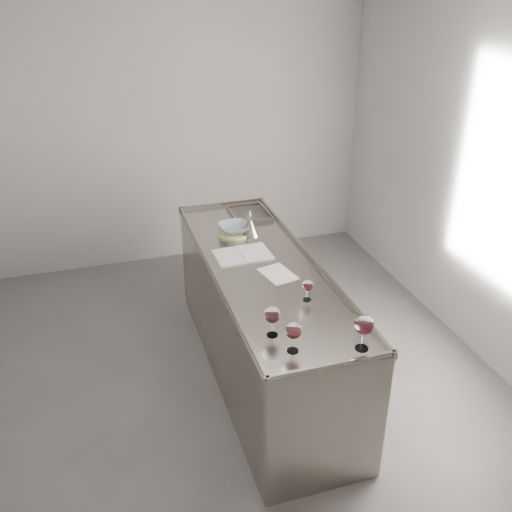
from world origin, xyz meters
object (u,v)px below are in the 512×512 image
object	(u,v)px
wine_glass_middle	(293,331)
wine_glass_small	(308,286)
counter	(263,321)
wine_glass_right	(364,326)
notebook	(243,255)
wine_funnel	(250,228)
wine_glass_left	(273,316)
ceramic_bowl	(235,228)

from	to	relation	value
wine_glass_middle	wine_glass_small	xyz separation A→B (m)	(0.28, 0.48, -0.03)
counter	wine_glass_right	world-z (taller)	wine_glass_right
notebook	wine_funnel	distance (m)	0.35
wine_glass_small	counter	bearing A→B (deg)	104.14
wine_funnel	wine_glass_right	bearing A→B (deg)	-83.98
wine_glass_left	notebook	size ratio (longest dim) A/B	0.45
notebook	counter	bearing A→B (deg)	-68.45
counter	wine_funnel	bearing A→B (deg)	83.68
wine_glass_right	wine_glass_left	bearing A→B (deg)	148.28
wine_glass_right	wine_funnel	world-z (taller)	wine_funnel
notebook	wine_glass_right	bearing A→B (deg)	-77.95
counter	wine_glass_left	xyz separation A→B (m)	(-0.21, -0.81, 0.60)
wine_glass_right	wine_funnel	distance (m)	1.62
wine_glass_middle	wine_glass_right	size ratio (longest dim) A/B	0.87
ceramic_bowl	notebook	bearing A→B (deg)	-96.37
wine_glass_right	ceramic_bowl	distance (m)	1.70
wine_glass_left	wine_glass_middle	world-z (taller)	same
counter	ceramic_bowl	bearing A→B (deg)	94.74
ceramic_bowl	wine_glass_left	bearing A→B (deg)	-96.54
wine_glass_left	wine_glass_small	world-z (taller)	wine_glass_left
wine_glass_small	notebook	xyz separation A→B (m)	(-0.22, 0.72, -0.09)
wine_glass_middle	wine_funnel	size ratio (longest dim) A/B	0.86
wine_funnel	ceramic_bowl	bearing A→B (deg)	149.57
wine_glass_middle	wine_glass_small	size ratio (longest dim) A/B	1.32
wine_glass_middle	ceramic_bowl	bearing A→B (deg)	86.34
wine_funnel	counter	bearing A→B (deg)	-96.32
notebook	wine_glass_middle	bearing A→B (deg)	-94.61
wine_glass_left	wine_glass_middle	size ratio (longest dim) A/B	1.00
ceramic_bowl	wine_funnel	xyz separation A→B (m)	(0.11, -0.06, 0.02)
wine_glass_small	wine_funnel	distance (m)	1.04
wine_glass_small	ceramic_bowl	bearing A→B (deg)	99.17
counter	wine_funnel	distance (m)	0.75
notebook	ceramic_bowl	size ratio (longest dim) A/B	1.68
wine_glass_middle	ceramic_bowl	xyz separation A→B (m)	(0.10, 1.58, -0.08)
counter	wine_glass_left	bearing A→B (deg)	-104.49
ceramic_bowl	wine_funnel	distance (m)	0.13
counter	notebook	world-z (taller)	counter
wine_glass_middle	wine_glass_small	distance (m)	0.55
wine_glass_middle	notebook	distance (m)	1.21
wine_glass_small	wine_glass_right	bearing A→B (deg)	-80.14
wine_glass_left	wine_glass_small	xyz separation A→B (m)	(0.34, 0.30, -0.03)
counter	wine_glass_middle	xyz separation A→B (m)	(-0.15, -0.99, 0.60)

